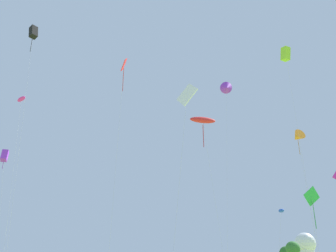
{
  "coord_description": "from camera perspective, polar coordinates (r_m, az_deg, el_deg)",
  "views": [
    {
      "loc": [
        -3.49,
        -4.62,
        1.42
      ],
      "look_at": [
        0.0,
        32.0,
        15.84
      ],
      "focal_mm": 37.77,
      "sensor_mm": 36.0,
      "label": 1
    }
  ],
  "objects": [
    {
      "name": "kite_black_box",
      "position": [
        64.04,
        -20.91,
        13.91
      ],
      "size": [
        2.7,
        2.2,
        38.17
      ],
      "color": "black",
      "rests_on": "ground"
    },
    {
      "name": "kite_blue_parafoil",
      "position": [
        59.08,
        17.82,
        -12.9
      ],
      "size": [
        3.0,
        3.02,
        9.51
      ],
      "color": "blue",
      "rests_on": "ground"
    },
    {
      "name": "kite_purple_box",
      "position": [
        69.19,
        -24.88,
        -4.39
      ],
      "size": [
        2.76,
        1.91,
        20.51
      ],
      "color": "purple",
      "rests_on": "ground"
    },
    {
      "name": "kite_white_diamond",
      "position": [
        34.85,
        3.07,
        4.96
      ],
      "size": [
        2.76,
        2.8,
        18.39
      ],
      "color": "white",
      "rests_on": "ground"
    },
    {
      "name": "kite_lime_box",
      "position": [
        63.37,
        18.44,
        10.95
      ],
      "size": [
        1.63,
        2.84,
        35.42
      ],
      "color": "#99DB2D",
      "rests_on": "ground"
    },
    {
      "name": "kite_orange_delta",
      "position": [
        70.58,
        20.17,
        -1.66
      ],
      "size": [
        2.68,
        2.89,
        25.02
      ],
      "color": "orange",
      "rests_on": "ground"
    },
    {
      "name": "kite_green_diamond",
      "position": [
        47.43,
        22.2,
        -10.68
      ],
      "size": [
        2.41,
        1.02,
        10.37
      ],
      "color": "green",
      "rests_on": "ground"
    },
    {
      "name": "kite_purple_delta",
      "position": [
        69.55,
        9.42,
        6.1
      ],
      "size": [
        3.82,
        3.76,
        34.7
      ],
      "color": "purple",
      "rests_on": "ground"
    },
    {
      "name": "kite_magenta_parafoil",
      "position": [
        57.66,
        -22.59,
        3.96
      ],
      "size": [
        2.84,
        3.05,
        24.93
      ],
      "color": "#E02DA3",
      "rests_on": "ground"
    },
    {
      "name": "kite_red_diamond",
      "position": [
        49.3,
        -7.17,
        9.23
      ],
      "size": [
        1.01,
        2.37,
        28.12
      ],
      "color": "red",
      "rests_on": "ground"
    },
    {
      "name": "kite_red_parafoil",
      "position": [
        54.45,
        5.63,
        0.94
      ],
      "size": [
        4.28,
        3.6,
        22.78
      ],
      "color": "red",
      "rests_on": "ground"
    },
    {
      "name": "observatory_dome",
      "position": [
        125.06,
        21.39,
        -17.93
      ],
      "size": [
        6.4,
        6.4,
        10.8
      ],
      "color": "white",
      "rests_on": "ground"
    },
    {
      "name": "tree_distant_right",
      "position": [
        88.78,
        19.51,
        -18.2
      ],
      "size": [
        3.24,
        3.24,
        6.29
      ],
      "color": "brown",
      "rests_on": "ground"
    }
  ]
}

